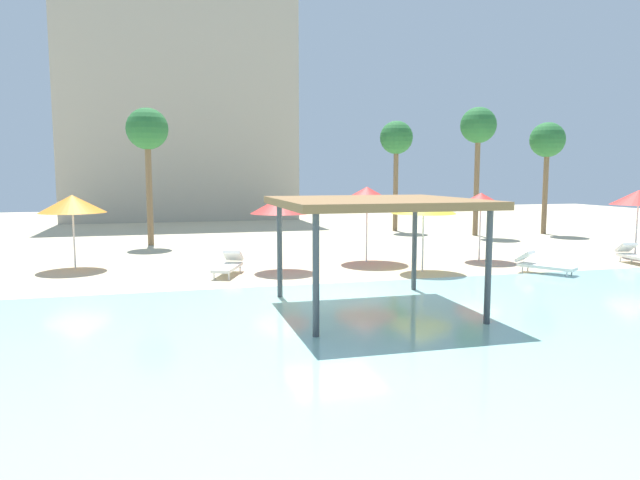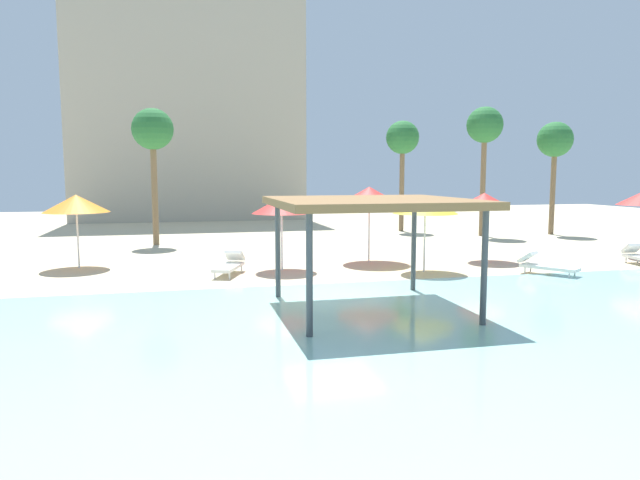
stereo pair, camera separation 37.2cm
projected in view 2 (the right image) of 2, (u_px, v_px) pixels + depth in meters
The scene contains 15 objects.
ground_plane at pixel (333, 295), 15.57m from camera, with size 80.00×80.00×0.00m, color beige.
lagoon_water at pixel (405, 353), 10.49m from camera, with size 44.00×13.50×0.04m, color #99D1C6.
shade_pavilion at pixel (371, 205), 13.51m from camera, with size 4.56×4.56×2.72m.
beach_umbrella_yellow_0 at pixel (425, 205), 19.06m from camera, with size 2.18×2.18×2.59m.
beach_umbrella_red_1 at pixel (484, 200), 21.58m from camera, with size 1.92×1.92×2.60m.
beach_umbrella_red_2 at pixel (282, 205), 19.45m from camera, with size 2.06×2.06×2.53m.
beach_umbrella_red_3 at pixel (369, 196), 21.21m from camera, with size 2.46×2.46×2.84m.
beach_umbrella_orange_5 at pixel (76, 204), 19.90m from camera, with size 2.26×2.26×2.59m.
lounge_chair_2 at pixel (544, 265), 18.70m from camera, with size 1.55×1.91×0.74m.
lounge_chair_3 at pixel (230, 264), 18.83m from camera, with size 1.24×1.98×0.74m.
palm_tree_0 at pixel (555, 142), 30.89m from camera, with size 1.90×1.90×6.13m.
palm_tree_1 at pixel (485, 128), 30.04m from camera, with size 1.90×1.90×6.85m.
palm_tree_2 at pixel (153, 132), 26.18m from camera, with size 1.90×1.90×6.32m.
palm_tree_3 at pixel (403, 140), 32.68m from camera, with size 1.90×1.90×6.36m.
hotel_block_0 at pixel (188, 87), 44.38m from camera, with size 16.39×11.69×20.12m, color #B2A893.
Camera 2 is at (-3.93, -14.78, 3.29)m, focal length 31.95 mm.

